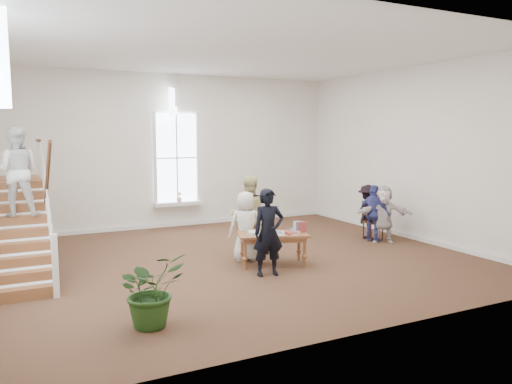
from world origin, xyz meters
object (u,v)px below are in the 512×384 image
police_officer (269,232)px  floor_plant (151,290)px  elderly_woman (246,226)px  side_chair (371,218)px  person_yellow (248,215)px  woman_cluster_b (367,211)px  library_table (273,237)px  woman_cluster_a (374,213)px  woman_cluster_c (384,214)px

police_officer → floor_plant: (-2.73, -1.54, -0.32)m
elderly_woman → police_officer: bearing=100.0°
elderly_woman → side_chair: size_ratio=1.51×
person_yellow → woman_cluster_b: 3.62m
elderly_woman → floor_plant: size_ratio=1.41×
person_yellow → floor_plant: 4.55m
library_table → police_officer: (-0.45, -0.64, 0.26)m
woman_cluster_a → woman_cluster_b: (0.15, 0.45, -0.02)m
person_yellow → floor_plant: size_ratio=1.68×
police_officer → woman_cluster_b: 4.46m
police_officer → woman_cluster_c: bearing=25.3°
library_table → woman_cluster_b: (3.56, 1.31, 0.11)m
elderly_woman → floor_plant: elderly_woman is taller
police_officer → elderly_woman: size_ratio=1.12×
elderly_woman → person_yellow: person_yellow is taller
elderly_woman → woman_cluster_c: elderly_woman is taller
elderly_woman → woman_cluster_b: size_ratio=1.07×
person_yellow → side_chair: bearing=179.6°
library_table → elderly_woman: (-0.35, 0.61, 0.16)m
library_table → woman_cluster_c: (3.56, 0.66, 0.14)m
library_table → side_chair: side_chair is taller
side_chair → police_officer: bearing=-147.9°
woman_cluster_a → woman_cluster_b: size_ratio=1.03×
library_table → floor_plant: floor_plant is taller
floor_plant → woman_cluster_a: bearing=24.8°
elderly_woman → person_yellow: bearing=-106.4°
woman_cluster_b → floor_plant: (-6.73, -3.49, -0.17)m
woman_cluster_a → floor_plant: (-6.58, -3.04, -0.19)m
police_officer → woman_cluster_c: (4.01, 1.30, -0.12)m
floor_plant → side_chair: floor_plant is taller
person_yellow → woman_cluster_b: size_ratio=1.28×
police_officer → woman_cluster_c: police_officer is taller
police_officer → woman_cluster_b: (4.01, 1.95, -0.15)m
woman_cluster_b → person_yellow: bearing=-33.6°
library_table → police_officer: police_officer is taller
side_chair → library_table: bearing=-154.1°
floor_plant → person_yellow: bearing=46.4°
woman_cluster_c → woman_cluster_b: bearing=124.8°
library_table → woman_cluster_a: (3.40, 0.86, 0.13)m
person_yellow → police_officer: bearing=76.1°
woman_cluster_c → person_yellow: bearing=-152.4°
library_table → floor_plant: bearing=-127.1°
police_officer → person_yellow: size_ratio=0.94×
police_officer → side_chair: (4.02, 1.79, -0.29)m
woman_cluster_b → library_table: bearing=-16.6°
person_yellow → woman_cluster_c: bearing=171.9°
person_yellow → woman_cluster_b: (3.61, 0.20, -0.20)m
floor_plant → library_table: bearing=34.5°
woman_cluster_b → woman_cluster_c: bearing=53.2°
person_yellow → elderly_woman: bearing=58.0°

